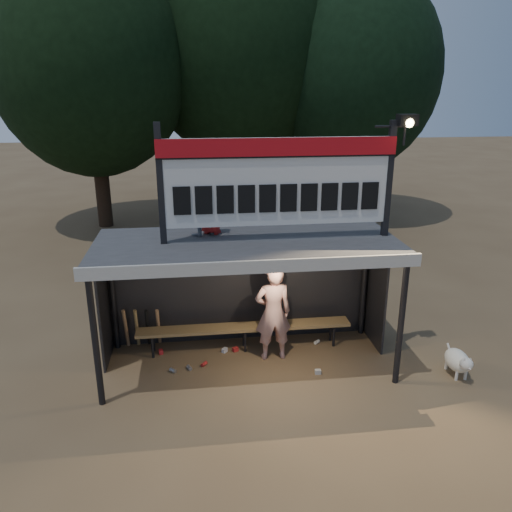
{
  "coord_description": "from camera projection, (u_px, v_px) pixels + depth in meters",
  "views": [
    {
      "loc": [
        -0.84,
        -7.82,
        4.71
      ],
      "look_at": [
        0.2,
        0.4,
        1.9
      ],
      "focal_mm": 35.0,
      "sensor_mm": 36.0,
      "label": 1
    }
  ],
  "objects": [
    {
      "name": "ground",
      "position": [
        248.0,
        363.0,
        8.96
      ],
      "size": [
        80.0,
        80.0,
        0.0
      ],
      "primitive_type": "plane",
      "color": "brown",
      "rests_on": "ground"
    },
    {
      "name": "player",
      "position": [
        273.0,
        313.0,
        8.88
      ],
      "size": [
        0.67,
        0.45,
        1.8
      ],
      "primitive_type": "imported",
      "rotation": [
        0.0,
        0.0,
        3.18
      ],
      "color": "silver",
      "rests_on": "ground"
    },
    {
      "name": "child_a",
      "position": [
        199.0,
        204.0,
        8.34
      ],
      "size": [
        0.63,
        0.56,
        1.07
      ],
      "primitive_type": "imported",
      "rotation": [
        0.0,
        0.0,
        3.5
      ],
      "color": "gray",
      "rests_on": "dugout_shelter"
    },
    {
      "name": "child_b",
      "position": [
        211.0,
        207.0,
        8.44
      ],
      "size": [
        0.54,
        0.49,
        0.93
      ],
      "primitive_type": "imported",
      "rotation": [
        0.0,
        0.0,
        2.56
      ],
      "color": "#AE1C1A",
      "rests_on": "dugout_shelter"
    },
    {
      "name": "dugout_shelter",
      "position": [
        246.0,
        262.0,
        8.6
      ],
      "size": [
        5.1,
        2.08,
        2.32
      ],
      "color": "#38383A",
      "rests_on": "ground"
    },
    {
      "name": "scoreboard_assembly",
      "position": [
        281.0,
        179.0,
        7.95
      ],
      "size": [
        4.1,
        0.27,
        1.99
      ],
      "color": "black",
      "rests_on": "dugout_shelter"
    },
    {
      "name": "bench",
      "position": [
        244.0,
        328.0,
        9.34
      ],
      "size": [
        4.0,
        0.35,
        0.48
      ],
      "color": "olive",
      "rests_on": "ground"
    },
    {
      "name": "tree_left",
      "position": [
        90.0,
        61.0,
        16.11
      ],
      "size": [
        6.46,
        6.46,
        9.27
      ],
      "color": "black",
      "rests_on": "ground"
    },
    {
      "name": "tree_mid",
      "position": [
        239.0,
        44.0,
        17.9
      ],
      "size": [
        7.22,
        7.22,
        10.36
      ],
      "color": "#322416",
      "rests_on": "ground"
    },
    {
      "name": "tree_right",
      "position": [
        354.0,
        73.0,
        17.75
      ],
      "size": [
        6.08,
        6.08,
        8.72
      ],
      "color": "black",
      "rests_on": "ground"
    },
    {
      "name": "dog",
      "position": [
        458.0,
        361.0,
        8.51
      ],
      "size": [
        0.36,
        0.81,
        0.49
      ],
      "color": "white",
      "rests_on": "ground"
    },
    {
      "name": "bats",
      "position": [
        142.0,
        327.0,
        9.37
      ],
      "size": [
        0.68,
        0.35,
        0.84
      ],
      "color": "#936A45",
      "rests_on": "ground"
    },
    {
      "name": "litter",
      "position": [
        228.0,
        358.0,
        9.08
      ],
      "size": [
        3.09,
        1.16,
        0.08
      ],
      "color": "#AF1F1E",
      "rests_on": "ground"
    }
  ]
}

